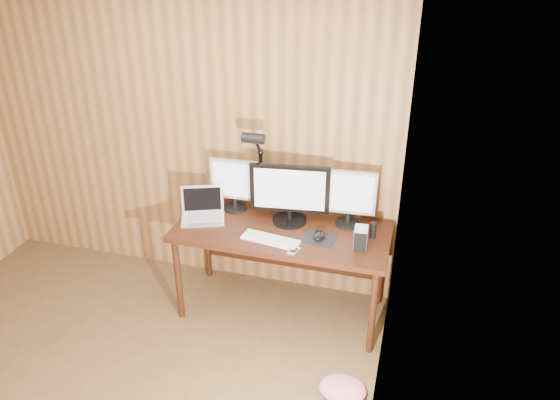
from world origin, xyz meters
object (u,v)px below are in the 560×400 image
at_px(monitor_left, 234,183).
at_px(desk_lamp, 257,159).
at_px(keyboard, 271,239).
at_px(mouse, 319,236).
at_px(phone, 294,251).
at_px(speaker, 373,230).
at_px(laptop, 203,210).
at_px(desk, 284,238).
at_px(hard_drive, 361,238).
at_px(monitor_center, 290,193).
at_px(monitor_right, 349,197).

distance_m(monitor_left, desk_lamp, 0.29).
relative_size(keyboard, mouse, 3.60).
relative_size(mouse, phone, 1.07).
xyz_separation_m(phone, speaker, (0.50, 0.34, 0.05)).
relative_size(monitor_left, laptop, 1.08).
bearing_deg(laptop, mouse, -25.48).
xyz_separation_m(desk, hard_drive, (0.59, -0.16, 0.20)).
bearing_deg(mouse, speaker, 23.89).
bearing_deg(mouse, hard_drive, -0.19).
bearing_deg(monitor_center, laptop, -177.62).
distance_m(speaker, desk_lamp, 1.01).
bearing_deg(monitor_center, speaker, -12.24).
xyz_separation_m(monitor_right, speaker, (0.20, -0.13, -0.18)).
height_order(desk, phone, phone).
relative_size(monitor_right, phone, 3.87).
bearing_deg(mouse, desk_lamp, 157.61).
bearing_deg(monitor_right, monitor_center, -174.18).
distance_m(desk, monitor_center, 0.37).
bearing_deg(phone, speaker, 50.87).
bearing_deg(keyboard, monitor_right, 45.61).
relative_size(phone, desk_lamp, 0.16).
bearing_deg(laptop, hard_drive, -25.51).
bearing_deg(laptop, monitor_center, -11.30).
bearing_deg(desk_lamp, desk, -17.88).
distance_m(keyboard, speaker, 0.74).
height_order(mouse, speaker, speaker).
height_order(desk, laptop, laptop).
height_order(phone, desk_lamp, desk_lamp).
bearing_deg(monitor_left, monitor_center, -11.40).
bearing_deg(monitor_center, phone, -78.42).
relative_size(laptop, hard_drive, 2.66).
height_order(hard_drive, speaker, hard_drive).
bearing_deg(phone, keyboard, 170.99).
distance_m(mouse, speaker, 0.39).
bearing_deg(laptop, speaker, -18.43).
height_order(monitor_right, laptop, monitor_right).
bearing_deg(laptop, desk, -15.69).
bearing_deg(monitor_center, monitor_left, 163.41).
height_order(monitor_center, laptop, monitor_center).
bearing_deg(mouse, monitor_right, 61.64).
bearing_deg(monitor_right, phone, -126.13).
relative_size(desk, laptop, 4.09).
xyz_separation_m(phone, desk_lamp, (-0.41, 0.49, 0.44)).
distance_m(laptop, phone, 0.85).
bearing_deg(hard_drive, mouse, 171.44).
bearing_deg(monitor_left, laptop, -138.27).
distance_m(monitor_right, speaker, 0.30).
relative_size(laptop, keyboard, 0.89).
height_order(mouse, hard_drive, hard_drive).
height_order(monitor_center, keyboard, monitor_center).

